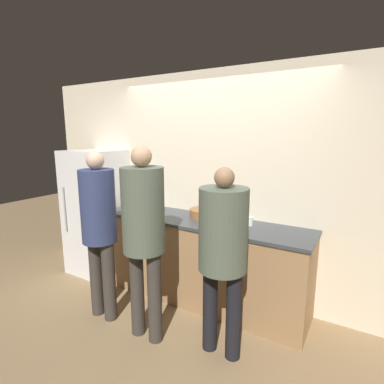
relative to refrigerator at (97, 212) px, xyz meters
name	(u,v)px	position (x,y,z in m)	size (l,w,h in m)	color
ground_plane	(185,314)	(1.62, -0.30, -0.84)	(14.00, 14.00, 0.00)	#8C704C
wall_back	(215,185)	(1.62, 0.36, 0.46)	(5.20, 0.06, 2.60)	beige
counter	(202,260)	(1.62, 0.05, -0.36)	(2.41, 0.65, 0.96)	#9E754C
refrigerator	(97,212)	(0.00, 0.00, 0.00)	(0.67, 0.71, 1.68)	white
person_left	(99,222)	(0.90, -0.77, 0.19)	(0.34, 0.34, 1.73)	#38332D
person_center	(144,226)	(1.50, -0.79, 0.25)	(0.38, 0.38, 1.80)	#38332D
person_right	(223,244)	(2.19, -0.62, 0.17)	(0.40, 0.40, 1.64)	black
fruit_bowl	(204,213)	(1.59, 0.15, 0.17)	(0.33, 0.33, 0.14)	brown
utensil_crock	(234,214)	(1.94, 0.21, 0.19)	(0.13, 0.13, 0.25)	silver
bottle_amber	(134,205)	(0.73, -0.06, 0.20)	(0.05, 0.05, 0.20)	brown
bottle_red	(126,203)	(0.49, 0.05, 0.18)	(0.07, 0.07, 0.14)	red
cup_white	(249,221)	(2.15, 0.12, 0.16)	(0.07, 0.07, 0.09)	white
cup_blue	(218,220)	(1.85, -0.01, 0.17)	(0.07, 0.07, 0.10)	#335184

